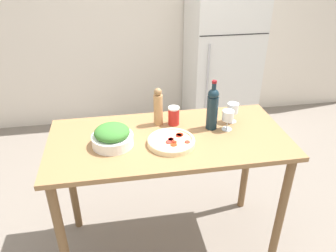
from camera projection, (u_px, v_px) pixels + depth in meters
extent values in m
plane|color=slate|center=(169.00, 242.00, 2.51)|extent=(14.00, 14.00, 0.00)
cube|color=silver|center=(137.00, 14.00, 3.69)|extent=(6.40, 0.06, 2.60)
cube|color=silver|center=(221.00, 60.00, 3.70)|extent=(0.73, 0.70, 1.68)
cube|color=black|center=(235.00, 35.00, 3.22)|extent=(0.71, 0.01, 0.01)
cylinder|color=#B2B2B7|center=(208.00, 80.00, 3.39)|extent=(0.02, 0.02, 0.76)
cube|color=olive|center=(169.00, 139.00, 2.05)|extent=(1.50, 0.71, 0.03)
cylinder|color=brown|center=(63.00, 243.00, 1.93)|extent=(0.06, 0.06, 0.91)
cylinder|color=brown|center=(280.00, 215.00, 2.13)|extent=(0.06, 0.06, 0.91)
cylinder|color=brown|center=(71.00, 181.00, 2.44)|extent=(0.06, 0.06, 0.91)
cylinder|color=brown|center=(247.00, 162.00, 2.64)|extent=(0.06, 0.06, 0.91)
cylinder|color=#142833|center=(212.00, 113.00, 2.09)|extent=(0.07, 0.07, 0.22)
sphere|color=#142833|center=(213.00, 94.00, 2.03)|extent=(0.07, 0.07, 0.07)
cylinder|color=#142833|center=(214.00, 89.00, 2.01)|extent=(0.03, 0.03, 0.08)
cylinder|color=maroon|center=(214.00, 82.00, 1.99)|extent=(0.03, 0.03, 0.02)
cylinder|color=silver|center=(227.00, 129.00, 2.13)|extent=(0.07, 0.07, 0.00)
cylinder|color=silver|center=(227.00, 124.00, 2.11)|extent=(0.01, 0.01, 0.07)
cylinder|color=white|center=(228.00, 115.00, 2.08)|extent=(0.07, 0.07, 0.07)
cylinder|color=maroon|center=(228.00, 118.00, 2.09)|extent=(0.07, 0.07, 0.02)
cylinder|color=silver|center=(231.00, 121.00, 2.22)|extent=(0.07, 0.07, 0.00)
cylinder|color=silver|center=(232.00, 117.00, 2.21)|extent=(0.01, 0.01, 0.07)
cylinder|color=white|center=(233.00, 108.00, 2.17)|extent=(0.07, 0.07, 0.07)
cylinder|color=maroon|center=(232.00, 112.00, 2.19)|extent=(0.07, 0.07, 0.01)
cylinder|color=#AD7F51|center=(158.00, 110.00, 2.14)|extent=(0.06, 0.06, 0.21)
sphere|color=#936C45|center=(158.00, 92.00, 2.08)|extent=(0.05, 0.05, 0.05)
cylinder|color=white|center=(113.00, 140.00, 1.95)|extent=(0.25, 0.25, 0.07)
ellipsoid|color=#38752D|center=(112.00, 132.00, 1.93)|extent=(0.21, 0.21, 0.09)
cylinder|color=beige|center=(171.00, 142.00, 1.97)|extent=(0.29, 0.29, 0.02)
torus|color=beige|center=(171.00, 140.00, 1.96)|extent=(0.29, 0.29, 0.02)
cylinder|color=red|center=(187.00, 142.00, 1.95)|extent=(0.03, 0.03, 0.01)
cylinder|color=#B43213|center=(174.00, 145.00, 1.92)|extent=(0.04, 0.04, 0.01)
cylinder|color=#AD190F|center=(179.00, 135.00, 2.01)|extent=(0.04, 0.04, 0.01)
cylinder|color=red|center=(169.00, 142.00, 1.95)|extent=(0.04, 0.04, 0.01)
cylinder|color=red|center=(170.00, 140.00, 1.97)|extent=(0.03, 0.03, 0.01)
cylinder|color=#B12413|center=(180.00, 135.00, 2.02)|extent=(0.05, 0.05, 0.01)
cylinder|color=red|center=(170.00, 139.00, 1.97)|extent=(0.04, 0.04, 0.01)
cylinder|color=#AA2413|center=(174.00, 142.00, 1.94)|extent=(0.03, 0.03, 0.01)
cylinder|color=#B2231E|center=(174.00, 117.00, 2.17)|extent=(0.07, 0.07, 0.11)
cylinder|color=white|center=(174.00, 108.00, 2.14)|extent=(0.07, 0.07, 0.01)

